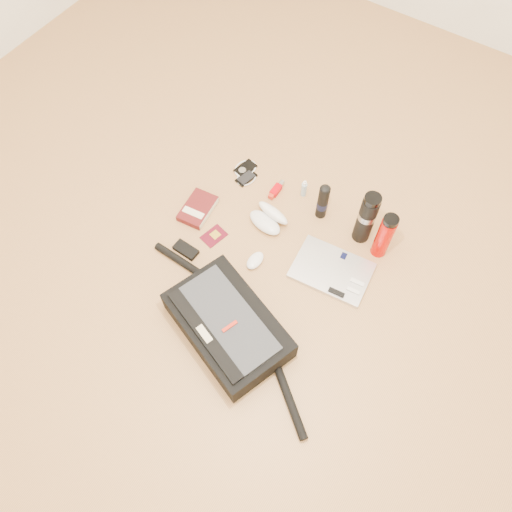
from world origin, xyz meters
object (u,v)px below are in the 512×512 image
Objects in this scene: laptop at (332,271)px; thermos_black at (366,218)px; book at (198,209)px; thermos_red at (384,236)px; messenger_bag at (227,325)px.

thermos_black is at bearing 79.25° from laptop.
laptop is 0.28m from thermos_black.
thermos_red reaches higher than book.
thermos_black is (0.25, 0.71, 0.09)m from messenger_bag.
thermos_red is (0.12, 0.21, 0.12)m from laptop.
thermos_black is at bearing 165.56° from thermos_red.
book reaches higher than laptop.
book is 0.77× the size of thermos_red.
book is 0.78m from thermos_black.
thermos_red reaches higher than messenger_bag.
messenger_bag is at bearing -48.74° from book.
thermos_black reaches higher than messenger_bag.
thermos_black reaches higher than book.
thermos_black reaches higher than thermos_red.
messenger_bag is 3.73× the size of thermos_red.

